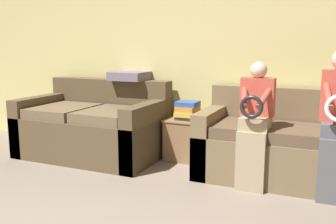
% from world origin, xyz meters
% --- Properties ---
extents(wall_back, '(7.44, 0.06, 2.55)m').
position_xyz_m(wall_back, '(0.00, 3.20, 1.27)').
color(wall_back, '#DBCC7F').
rests_on(wall_back, ground_plane).
extents(couch_main, '(1.83, 0.87, 0.86)m').
position_xyz_m(couch_main, '(1.26, 2.74, 0.31)').
color(couch_main, brown).
rests_on(couch_main, ground_plane).
extents(couch_side, '(1.61, 0.98, 0.87)m').
position_xyz_m(couch_side, '(-1.00, 2.65, 0.32)').
color(couch_side, brown).
rests_on(couch_side, ground_plane).
extents(child_left_seated, '(0.30, 0.36, 1.14)m').
position_xyz_m(child_left_seated, '(0.92, 2.38, 0.62)').
color(child_left_seated, tan).
rests_on(child_left_seated, ground_plane).
extents(side_shelf, '(0.48, 0.44, 0.47)m').
position_xyz_m(side_shelf, '(0.08, 2.93, 0.24)').
color(side_shelf, olive).
rests_on(side_shelf, ground_plane).
extents(book_stack, '(0.25, 0.30, 0.20)m').
position_xyz_m(book_stack, '(0.07, 2.92, 0.56)').
color(book_stack, '#4C4C56').
rests_on(book_stack, side_shelf).
extents(throw_pillow, '(0.42, 0.42, 0.10)m').
position_xyz_m(throw_pillow, '(-0.70, 3.01, 0.92)').
color(throw_pillow, slate).
rests_on(throw_pillow, couch_side).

